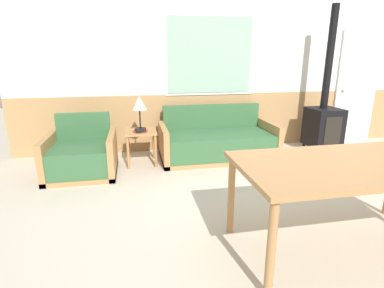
{
  "coord_description": "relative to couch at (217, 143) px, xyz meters",
  "views": [
    {
      "loc": [
        -1.66,
        -2.35,
        1.53
      ],
      "look_at": [
        -0.98,
        1.09,
        0.52
      ],
      "focal_mm": 28.0,
      "sensor_mm": 36.0,
      "label": 1
    }
  ],
  "objects": [
    {
      "name": "wood_stove",
      "position": [
        1.82,
        -0.02,
        0.31
      ],
      "size": [
        0.48,
        0.52,
        2.33
      ],
      "color": "black",
      "rests_on": "ground_plane"
    },
    {
      "name": "book_stack",
      "position": [
        -1.19,
        -0.15,
        0.28
      ],
      "size": [
        0.21,
        0.16,
        0.04
      ],
      "color": "#B22823",
      "rests_on": "side_table"
    },
    {
      "name": "table_lamp",
      "position": [
        -1.19,
        0.01,
        0.64
      ],
      "size": [
        0.22,
        0.22,
        0.5
      ],
      "color": "black",
      "rests_on": "side_table"
    },
    {
      "name": "side_table",
      "position": [
        -1.19,
        -0.07,
        0.16
      ],
      "size": [
        0.45,
        0.45,
        0.51
      ],
      "color": "#B27F4C",
      "rests_on": "ground_plane"
    },
    {
      "name": "wall_back",
      "position": [
        0.37,
        0.59,
        1.12
      ],
      "size": [
        7.2,
        0.09,
        2.7
      ],
      "color": "tan",
      "rests_on": "ground_plane"
    },
    {
      "name": "couch",
      "position": [
        0.0,
        0.0,
        0.0
      ],
      "size": [
        1.78,
        0.89,
        0.79
      ],
      "color": "#B27F4C",
      "rests_on": "ground_plane"
    },
    {
      "name": "dining_table",
      "position": [
        0.37,
        -2.48,
        0.44
      ],
      "size": [
        1.78,
        0.92,
        0.76
      ],
      "color": "#B27F4C",
      "rests_on": "ground_plane"
    },
    {
      "name": "armchair",
      "position": [
        -2.0,
        -0.31,
        -0.0
      ],
      "size": [
        0.9,
        0.88,
        0.78
      ],
      "rotation": [
        0.0,
        0.0,
        0.14
      ],
      "color": "#B27F4C",
      "rests_on": "ground_plane"
    },
    {
      "name": "entry_door",
      "position": [
        2.81,
        0.53,
        0.76
      ],
      "size": [
        0.82,
        0.09,
        2.01
      ],
      "color": "white",
      "rests_on": "ground_plane"
    },
    {
      "name": "ground_plane",
      "position": [
        0.39,
        -2.04,
        -0.24
      ],
      "size": [
        16.0,
        16.0,
        0.0
      ],
      "primitive_type": "plane",
      "color": "beige"
    }
  ]
}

